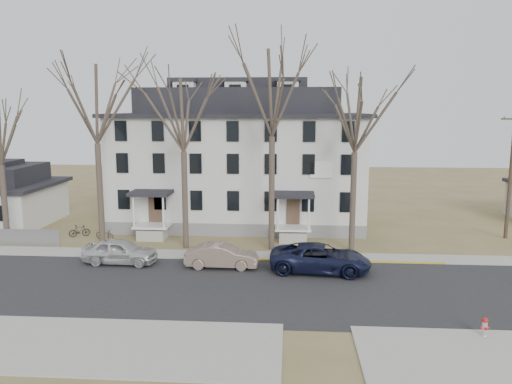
# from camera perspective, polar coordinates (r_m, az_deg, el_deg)

# --- Properties ---
(ground) EXTENTS (120.00, 120.00, 0.00)m
(ground) POSITION_cam_1_polar(r_m,az_deg,el_deg) (25.68, -1.37, -12.57)
(ground) COLOR olive
(ground) RESTS_ON ground
(main_road) EXTENTS (120.00, 10.00, 0.04)m
(main_road) POSITION_cam_1_polar(r_m,az_deg,el_deg) (27.53, -0.98, -11.01)
(main_road) COLOR #27272A
(main_road) RESTS_ON ground
(far_sidewalk) EXTENTS (120.00, 2.00, 0.08)m
(far_sidewalk) POSITION_cam_1_polar(r_m,az_deg,el_deg) (33.20, -0.09, -7.38)
(far_sidewalk) COLOR #A09F97
(far_sidewalk) RESTS_ON ground
(near_sidewalk_left) EXTENTS (20.00, 5.00, 0.08)m
(near_sidewalk_left) POSITION_cam_1_polar(r_m,az_deg,el_deg) (23.39, -23.34, -15.69)
(near_sidewalk_left) COLOR #A09F97
(near_sidewalk_left) RESTS_ON ground
(yellow_curb) EXTENTS (14.00, 0.25, 0.06)m
(yellow_curb) POSITION_cam_1_polar(r_m,az_deg,el_deg) (32.38, 8.74, -7.93)
(yellow_curb) COLOR gold
(yellow_curb) RESTS_ON ground
(boarding_house) EXTENTS (20.80, 12.36, 12.05)m
(boarding_house) POSITION_cam_1_polar(r_m,az_deg,el_deg) (42.07, -1.86, 3.70)
(boarding_house) COLOR slate
(boarding_house) RESTS_ON ground
(small_house) EXTENTS (8.70, 8.70, 5.00)m
(small_house) POSITION_cam_1_polar(r_m,az_deg,el_deg) (47.08, -27.11, -0.57)
(small_house) COLOR silver
(small_house) RESTS_ON ground
(tree_far_left) EXTENTS (8.40, 8.40, 13.72)m
(tree_far_left) POSITION_cam_1_polar(r_m,az_deg,el_deg) (36.00, -17.92, 10.17)
(tree_far_left) COLOR #473B31
(tree_far_left) RESTS_ON ground
(tree_mid_left) EXTENTS (7.80, 7.80, 12.74)m
(tree_mid_left) POSITION_cam_1_polar(r_m,az_deg,el_deg) (34.25, -8.36, 9.34)
(tree_mid_left) COLOR #473B31
(tree_mid_left) RESTS_ON ground
(tree_center) EXTENTS (9.00, 9.00, 14.70)m
(tree_center) POSITION_cam_1_polar(r_m,az_deg,el_deg) (33.53, 1.87, 11.97)
(tree_center) COLOR #473B31
(tree_center) RESTS_ON ground
(tree_mid_right) EXTENTS (7.80, 7.80, 12.74)m
(tree_mid_right) POSITION_cam_1_polar(r_m,az_deg,el_deg) (33.75, 11.35, 9.26)
(tree_mid_right) COLOR #473B31
(tree_mid_right) RESTS_ON ground
(utility_pole_far) EXTENTS (2.00, 0.28, 9.50)m
(utility_pole_far) POSITION_cam_1_polar(r_m,az_deg,el_deg) (41.32, 27.10, 1.88)
(utility_pole_far) COLOR #3D3023
(utility_pole_far) RESTS_ON ground
(car_silver) EXTENTS (4.71, 2.06, 1.58)m
(car_silver) POSITION_cam_1_polar(r_m,az_deg,el_deg) (32.58, -15.27, -6.61)
(car_silver) COLOR silver
(car_silver) RESTS_ON ground
(car_tan) EXTENTS (4.44, 1.59, 1.46)m
(car_tan) POSITION_cam_1_polar(r_m,az_deg,el_deg) (30.80, -3.93, -7.35)
(car_tan) COLOR #816B5E
(car_tan) RESTS_ON ground
(car_navy) EXTENTS (6.19, 3.28, 1.66)m
(car_navy) POSITION_cam_1_polar(r_m,az_deg,el_deg) (30.16, 7.37, -7.57)
(car_navy) COLOR black
(car_navy) RESTS_ON ground
(bicycle_left) EXTENTS (1.66, 1.01, 0.82)m
(bicycle_left) POSITION_cam_1_polar(r_m,az_deg,el_deg) (38.77, -16.88, -4.68)
(bicycle_left) COLOR black
(bicycle_left) RESTS_ON ground
(bicycle_right) EXTENTS (1.57, 1.07, 0.92)m
(bicycle_right) POSITION_cam_1_polar(r_m,az_deg,el_deg) (40.17, -19.52, -4.26)
(bicycle_right) COLOR black
(bicycle_right) RESTS_ON ground
(fire_hydrant) EXTENTS (0.36, 0.34, 0.87)m
(fire_hydrant) POSITION_cam_1_polar(r_m,az_deg,el_deg) (24.11, 24.66, -13.87)
(fire_hydrant) COLOR #B7B7BA
(fire_hydrant) RESTS_ON ground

